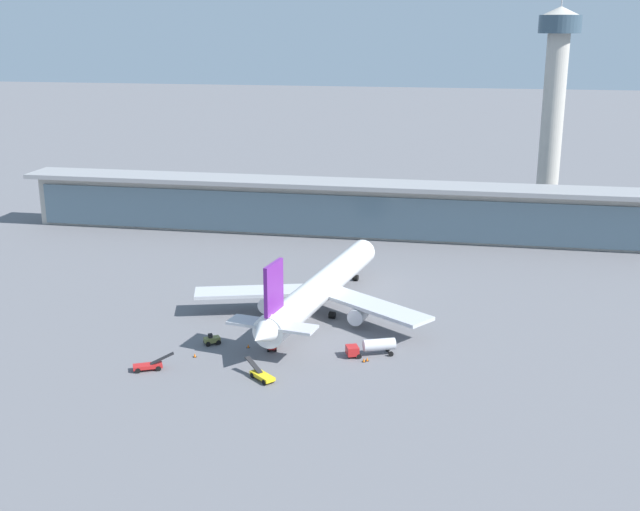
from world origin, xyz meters
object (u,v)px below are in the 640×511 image
Objects in this scene: service_truck_near_nose_blue at (327,289)px; safety_cone_delta at (367,359)px; safety_cone_bravo at (195,355)px; service_truck_by_tail_red at (373,346)px; safety_cone_charlie at (248,346)px; service_truck_mid_apron_yellow at (262,375)px; control_tower at (554,95)px; service_truck_at_far_stand_red at (272,345)px; service_truck_on_taxiway_red at (149,366)px; airliner_on_stand at (320,288)px; service_truck_under_wing_olive at (212,340)px; safety_cone_alpha at (364,360)px.

safety_cone_delta is at bearing -69.03° from service_truck_near_nose_blue.
safety_cone_bravo and safety_cone_delta have the same top height.
service_truck_by_tail_red is 12.61× the size of safety_cone_charlie.
service_truck_mid_apron_yellow reaches higher than safety_cone_charlie.
control_tower is at bearing 71.71° from service_truck_by_tail_red.
safety_cone_bravo is (-16.56, -38.08, -0.56)m from service_truck_near_nose_blue.
safety_cone_delta is (21.67, -1.87, 0.00)m from safety_cone_charlie.
service_truck_at_far_stand_red is 4.56× the size of safety_cone_charlie.
service_truck_by_tail_red reaches higher than safety_cone_delta.
service_truck_by_tail_red reaches higher than service_truck_mid_apron_yellow.
control_tower reaches higher than safety_cone_delta.
service_truck_near_nose_blue is 0.55× the size of service_truck_mid_apron_yellow.
service_truck_near_nose_blue is 104.66m from control_tower.
safety_cone_charlie is (-4.36, -0.04, -0.56)m from service_truck_at_far_stand_red.
control_tower is at bearing 71.80° from safety_cone_delta.
service_truck_on_taxiway_red reaches higher than safety_cone_delta.
control_tower is at bearing 62.17° from airliner_on_stand.
airliner_on_stand reaches higher than safety_cone_delta.
airliner_on_stand reaches higher than service_truck_on_taxiway_red.
airliner_on_stand reaches higher than safety_cone_bravo.
service_truck_mid_apron_yellow is at bearing -26.03° from safety_cone_bravo.
service_truck_under_wing_olive is 4.74× the size of safety_cone_bravo.
service_truck_at_far_stand_red is at bearing -115.79° from control_tower.
service_truck_mid_apron_yellow is (-2.81, -44.80, -0.07)m from service_truck_near_nose_blue.
service_truck_at_far_stand_red is (-17.99, -0.77, -0.83)m from service_truck_by_tail_red.
service_truck_under_wing_olive is at bearing 177.31° from safety_cone_charlie.
service_truck_on_taxiway_red reaches higher than safety_cone_charlie.
service_truck_mid_apron_yellow is 0.09× the size of control_tower.
safety_cone_charlie is at bearing 175.07° from safety_cone_delta.
service_truck_by_tail_red is 38.37m from service_truck_on_taxiway_red.
service_truck_near_nose_blue reaches higher than safety_cone_bravo.
safety_cone_alpha is (-1.19, -3.18, -1.39)m from service_truck_by_tail_red.
service_truck_by_tail_red is at bearing 75.82° from safety_cone_delta.
safety_cone_alpha is (12.59, -34.68, -0.56)m from service_truck_near_nose_blue.
safety_cone_alpha is 1.00× the size of safety_cone_delta.
service_truck_under_wing_olive is at bearing 178.57° from service_truck_at_far_stand_red.
airliner_on_stand is 90.84× the size of safety_cone_delta.
service_truck_by_tail_red is 12.61× the size of safety_cone_bravo.
control_tower is (67.35, 115.87, 34.93)m from service_truck_under_wing_olive.
control_tower is 129.25m from safety_cone_delta.
airliner_on_stand is at bearing 53.98° from service_truck_on_taxiway_red.
service_truck_under_wing_olive is 0.05× the size of control_tower.
service_truck_mid_apron_yellow is 0.69× the size of service_truck_by_tail_red.
safety_cone_charlie is at bearing -115.84° from airliner_on_stand.
airliner_on_stand is 39.59m from service_truck_on_taxiway_red.
safety_cone_bravo is at bearing 48.99° from service_truck_on_taxiway_red.
service_truck_near_nose_blue and service_truck_under_wing_olive have the same top height.
service_truck_mid_apron_yellow is 21.28m from service_truck_by_tail_red.
service_truck_on_taxiway_red is 36.88m from safety_cone_delta.
service_truck_mid_apron_yellow is 144.15m from control_tower.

